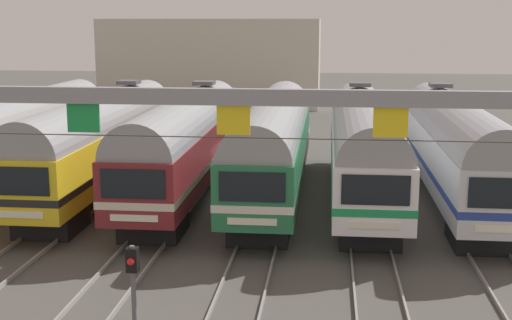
% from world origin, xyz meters
% --- Properties ---
extents(ground_plane, '(160.00, 160.00, 0.00)m').
position_xyz_m(ground_plane, '(0.00, 0.00, 0.00)').
color(ground_plane, '#4C4944').
extents(track_bed, '(22.25, 70.00, 0.15)m').
position_xyz_m(track_bed, '(0.00, 17.00, 0.07)').
color(track_bed, gray).
rests_on(track_bed, ground).
extents(commuter_train_orange, '(2.88, 18.06, 4.77)m').
position_xyz_m(commuter_train_orange, '(-10.37, -0.01, 2.69)').
color(commuter_train_orange, orange).
rests_on(commuter_train_orange, ground).
extents(commuter_train_yellow, '(2.88, 18.06, 5.05)m').
position_xyz_m(commuter_train_yellow, '(-6.22, -0.00, 2.69)').
color(commuter_train_yellow, gold).
rests_on(commuter_train_yellow, ground).
extents(commuter_train_maroon, '(2.88, 18.06, 5.05)m').
position_xyz_m(commuter_train_maroon, '(-2.07, -0.00, 2.69)').
color(commuter_train_maroon, maroon).
rests_on(commuter_train_maroon, ground).
extents(commuter_train_green, '(2.88, 18.06, 4.77)m').
position_xyz_m(commuter_train_green, '(2.07, -0.01, 2.69)').
color(commuter_train_green, '#236B42').
rests_on(commuter_train_green, ground).
extents(commuter_train_white, '(2.88, 18.06, 5.05)m').
position_xyz_m(commuter_train_white, '(6.22, -0.00, 2.69)').
color(commuter_train_white, white).
rests_on(commuter_train_white, ground).
extents(commuter_train_silver, '(2.88, 18.06, 5.05)m').
position_xyz_m(commuter_train_silver, '(10.37, -0.00, 2.69)').
color(commuter_train_silver, silver).
rests_on(commuter_train_silver, ground).
extents(catenary_gantry, '(25.99, 0.44, 6.97)m').
position_xyz_m(catenary_gantry, '(0.00, -13.50, 5.36)').
color(catenary_gantry, gray).
rests_on(catenary_gantry, ground).
extents(yard_signal_mast, '(0.28, 0.35, 2.97)m').
position_xyz_m(yard_signal_mast, '(0.00, -16.34, 2.07)').
color(yard_signal_mast, '#59595E').
rests_on(yard_signal_mast, ground).
extents(maintenance_building, '(20.96, 10.00, 8.38)m').
position_xyz_m(maintenance_building, '(-6.84, 36.99, 4.19)').
color(maintenance_building, beige).
rests_on(maintenance_building, ground).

